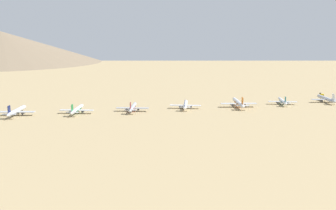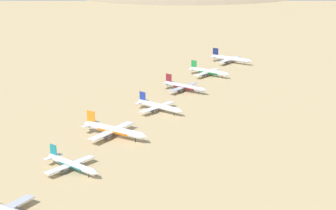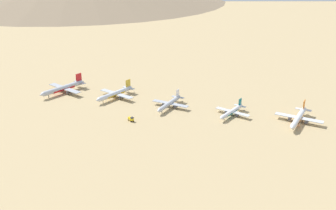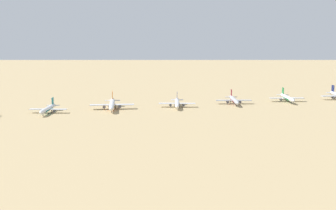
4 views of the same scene
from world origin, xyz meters
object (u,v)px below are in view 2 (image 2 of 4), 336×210
(parked_jet_5, at_px, (159,106))
(parked_jet_7, at_px, (208,72))
(parked_jet_2, at_px, (4,210))
(parked_jet_4, at_px, (114,130))
(parked_jet_3, at_px, (71,164))
(parked_jet_6, at_px, (184,87))
(parked_jet_8, at_px, (230,59))

(parked_jet_5, distance_m, parked_jet_7, 105.50)
(parked_jet_2, distance_m, parked_jet_4, 103.82)
(parked_jet_7, bearing_deg, parked_jet_4, -83.06)
(parked_jet_4, bearing_deg, parked_jet_3, -78.11)
(parked_jet_3, relative_size, parked_jet_6, 0.93)
(parked_jet_2, distance_m, parked_jet_5, 158.36)
(parked_jet_5, height_order, parked_jet_7, parked_jet_7)
(parked_jet_3, relative_size, parked_jet_8, 0.86)
(parked_jet_2, relative_size, parked_jet_7, 1.03)
(parked_jet_5, height_order, parked_jet_8, parked_jet_8)
(parked_jet_3, xyz_separation_m, parked_jet_6, (-23.75, 157.09, 0.24))
(parked_jet_2, xyz_separation_m, parked_jet_3, (-8.28, 52.08, -0.44))
(parked_jet_2, bearing_deg, parked_jet_6, 98.71)
(parked_jet_2, distance_m, parked_jet_8, 317.76)
(parked_jet_4, xyz_separation_m, parked_jet_5, (-3.39, 54.69, -0.59))
(parked_jet_3, xyz_separation_m, parked_jet_4, (-10.53, 50.02, 0.82))
(parked_jet_5, bearing_deg, parked_jet_4, -86.45)
(parked_jet_5, relative_size, parked_jet_8, 0.91)
(parked_jet_5, bearing_deg, parked_jet_3, -82.42)
(parked_jet_2, xyz_separation_m, parked_jet_7, (-38.17, 261.08, -0.18))
(parked_jet_5, bearing_deg, parked_jet_2, -81.94)
(parked_jet_2, relative_size, parked_jet_4, 0.90)
(parked_jet_4, distance_m, parked_jet_7, 160.15)
(parked_jet_2, relative_size, parked_jet_5, 1.05)
(parked_jet_3, bearing_deg, parked_jet_2, -80.96)
(parked_jet_4, height_order, parked_jet_8, parked_jet_4)
(parked_jet_7, relative_size, parked_jet_8, 0.93)
(parked_jet_5, relative_size, parked_jet_6, 0.98)
(parked_jet_3, distance_m, parked_jet_4, 51.13)
(parked_jet_3, bearing_deg, parked_jet_5, 97.58)
(parked_jet_8, bearing_deg, parked_jet_7, -84.77)
(parked_jet_5, bearing_deg, parked_jet_8, 97.53)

